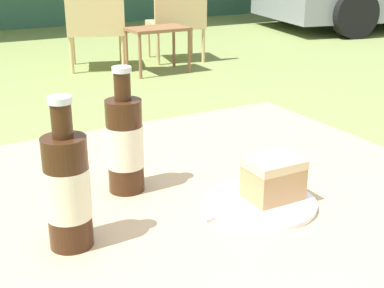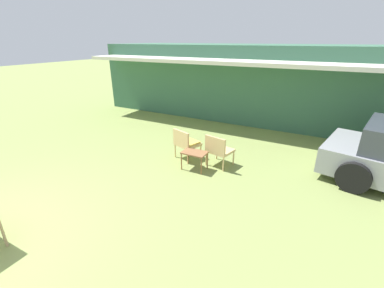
# 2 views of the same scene
# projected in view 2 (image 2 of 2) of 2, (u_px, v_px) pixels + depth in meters

# --- Properties ---
(cabin_building) EXTENTS (11.19, 4.91, 2.74)m
(cabin_building) POSITION_uv_depth(u_px,v_px,m) (244.00, 80.00, 10.59)
(cabin_building) COLOR #38664C
(cabin_building) RESTS_ON ground_plane
(wicker_chair_cushioned) EXTENTS (0.70, 0.67, 0.80)m
(wicker_chair_cushioned) POSITION_uv_depth(u_px,v_px,m) (186.00, 142.00, 6.63)
(wicker_chair_cushioned) COLOR tan
(wicker_chair_cushioned) RESTS_ON ground_plane
(wicker_chair_plain) EXTENTS (0.66, 0.62, 0.80)m
(wicker_chair_plain) POSITION_uv_depth(u_px,v_px,m) (218.00, 149.00, 6.21)
(wicker_chair_plain) COLOR tan
(wicker_chair_plain) RESTS_ON ground_plane
(garden_side_table) EXTENTS (0.58, 0.38, 0.45)m
(garden_side_table) POSITION_uv_depth(u_px,v_px,m) (194.00, 154.00, 6.09)
(garden_side_table) COLOR brown
(garden_side_table) RESTS_ON ground_plane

